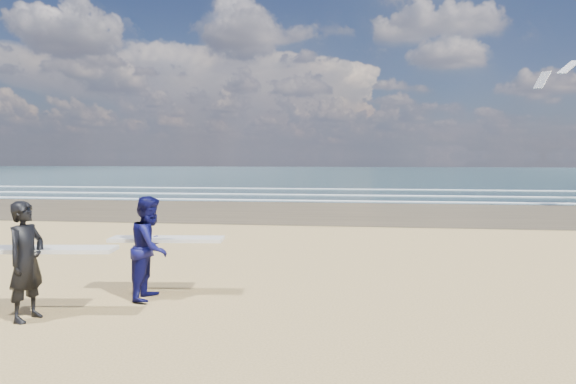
# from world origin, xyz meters

# --- Properties ---
(ocean) EXTENTS (220.00, 100.00, 0.02)m
(ocean) POSITION_xyz_m (20.00, 72.00, 0.01)
(ocean) COLOR #1B363C
(ocean) RESTS_ON ground
(surfer_near) EXTENTS (2.25, 1.14, 1.98)m
(surfer_near) POSITION_xyz_m (-0.44, 0.07, 1.00)
(surfer_near) COLOR black
(surfer_near) RESTS_ON ground
(surfer_far) EXTENTS (2.24, 1.21, 1.96)m
(surfer_far) POSITION_xyz_m (1.06, 1.56, 0.98)
(surfer_far) COLOR #0B0B40
(surfer_far) RESTS_ON ground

